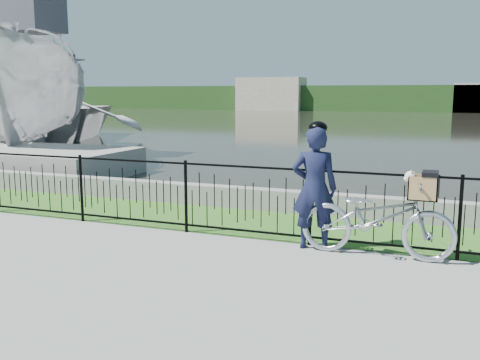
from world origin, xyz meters
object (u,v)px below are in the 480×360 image
at_px(bicycle_rig, 377,217).
at_px(boat_near, 30,96).
at_px(boat_far, 20,115).
at_px(cyclist, 314,186).

relative_size(bicycle_rig, boat_near, 0.19).
bearing_deg(bicycle_rig, boat_near, 149.50).
xyz_separation_m(boat_near, boat_far, (-3.98, 3.64, -0.87)).
bearing_deg(cyclist, boat_far, 144.99).
height_order(cyclist, boat_near, boat_near).
relative_size(cyclist, boat_near, 0.17).
distance_m(cyclist, boat_far, 19.16).
bearing_deg(bicycle_rig, cyclist, 175.36).
distance_m(cyclist, boat_near, 13.88).
height_order(bicycle_rig, cyclist, cyclist).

